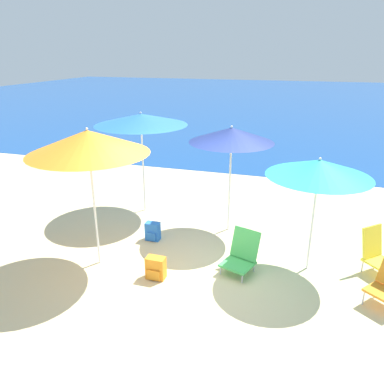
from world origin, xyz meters
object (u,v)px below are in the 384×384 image
backpack_blue (153,232)px  beach_chair_green (242,254)px  beach_chair_yellow (376,252)px  beach_umbrella_navy (232,135)px  beach_umbrella_blue (141,119)px  beach_umbrella_orange (88,142)px  backpack_orange (156,268)px  beach_umbrella_teal (319,168)px

backpack_blue → beach_chair_green: bearing=-17.3°
beach_chair_yellow → beach_umbrella_navy: bearing=119.4°
beach_umbrella_navy → beach_umbrella_blue: bearing=168.0°
beach_umbrella_orange → backpack_orange: (1.13, -0.16, -1.98)m
beach_umbrella_blue → backpack_orange: beach_umbrella_blue is taller
beach_umbrella_orange → beach_chair_green: bearing=11.3°
beach_chair_yellow → backpack_orange: beach_chair_yellow is taller
beach_umbrella_orange → beach_chair_green: (2.42, 0.48, -1.85)m
backpack_orange → beach_chair_green: bearing=26.5°
backpack_blue → backpack_orange: bearing=-65.3°
beach_umbrella_orange → backpack_blue: 2.32m
beach_umbrella_orange → backpack_blue: (0.57, 1.06, -1.98)m
beach_umbrella_navy → beach_umbrella_orange: size_ratio=0.91×
beach_umbrella_teal → beach_umbrella_blue: bearing=157.4°
beach_umbrella_blue → backpack_blue: bearing=-60.7°
beach_umbrella_orange → beach_chair_green: size_ratio=3.40×
beach_umbrella_blue → beach_chair_green: (2.60, -1.91, -1.80)m
backpack_orange → beach_umbrella_orange: bearing=172.0°
backpack_blue → beach_umbrella_blue: bearing=119.3°
beach_chair_green → backpack_blue: (-1.85, 0.58, -0.13)m
beach_umbrella_orange → beach_chair_green: beach_umbrella_orange is taller
beach_umbrella_navy → backpack_blue: beach_umbrella_navy is taller
beach_umbrella_navy → backpack_orange: size_ratio=5.80×
beach_chair_yellow → backpack_orange: (-3.43, -1.24, -0.19)m
backpack_blue → beach_umbrella_navy: bearing=34.0°
beach_chair_green → beach_chair_yellow: (2.14, 0.60, 0.07)m
beach_umbrella_navy → backpack_blue: 2.42m
beach_umbrella_teal → beach_chair_yellow: beach_umbrella_teal is taller
beach_umbrella_orange → beach_umbrella_blue: beach_umbrella_orange is taller
beach_umbrella_orange → beach_umbrella_teal: beach_umbrella_orange is taller
beach_umbrella_teal → backpack_blue: beach_umbrella_teal is taller
beach_umbrella_teal → beach_chair_green: 1.87m
beach_umbrella_navy → beach_chair_green: beach_umbrella_navy is taller
beach_umbrella_navy → beach_chair_green: 2.29m
beach_umbrella_teal → beach_umbrella_navy: bearing=145.8°
beach_umbrella_teal → backpack_orange: beach_umbrella_teal is taller
beach_umbrella_blue → beach_umbrella_orange: bearing=-85.7°
beach_umbrella_navy → beach_umbrella_teal: beach_umbrella_navy is taller
beach_umbrella_orange → beach_chair_yellow: size_ratio=3.04×
beach_umbrella_navy → beach_umbrella_blue: (-2.07, 0.44, 0.12)m
beach_umbrella_navy → beach_umbrella_orange: 2.72m
beach_chair_yellow → backpack_blue: bearing=137.8°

